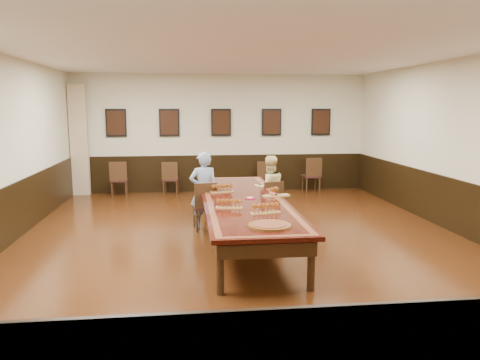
{
  "coord_description": "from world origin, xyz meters",
  "views": [
    {
      "loc": [
        -0.98,
        -7.87,
        2.32
      ],
      "look_at": [
        0.0,
        0.5,
        1.0
      ],
      "focal_mm": 35.0,
      "sensor_mm": 36.0,
      "label": 1
    }
  ],
  "objects": [
    {
      "name": "posters",
      "position": [
        0.0,
        4.94,
        1.9
      ],
      "size": [
        6.14,
        0.04,
        0.74
      ],
      "color": "black",
      "rests_on": "wall_back"
    },
    {
      "name": "flight_d",
      "position": [
        0.18,
        -1.18,
        0.83
      ],
      "size": [
        0.46,
        0.23,
        0.17
      ],
      "color": "#A48244",
      "rests_on": "conference_table"
    },
    {
      "name": "pink_phone",
      "position": [
        0.6,
        0.39,
        0.76
      ],
      "size": [
        0.15,
        0.17,
        0.01
      ],
      "primitive_type": "cube",
      "rotation": [
        0.0,
        0.0,
        0.64
      ],
      "color": "#D04576",
      "rests_on": "conference_table"
    },
    {
      "name": "wall_back",
      "position": [
        0.0,
        5.01,
        1.6
      ],
      "size": [
        8.0,
        0.02,
        3.2
      ],
      "primitive_type": "cube",
      "color": "beige",
      "rests_on": "floor"
    },
    {
      "name": "spare_chair_c",
      "position": [
        1.17,
        4.7,
        0.43
      ],
      "size": [
        0.46,
        0.49,
        0.86
      ],
      "primitive_type": null,
      "rotation": [
        0.0,
        0.0,
        2.99
      ],
      "color": "black",
      "rests_on": "floor"
    },
    {
      "name": "chair_woman",
      "position": [
        0.7,
        1.2,
        0.43
      ],
      "size": [
        0.47,
        0.5,
        0.87
      ],
      "primitive_type": null,
      "rotation": [
        0.0,
        0.0,
        3.3
      ],
      "color": "black",
      "rests_on": "floor"
    },
    {
      "name": "curtain",
      "position": [
        -3.75,
        4.82,
        1.45
      ],
      "size": [
        0.45,
        0.18,
        2.9
      ],
      "primitive_type": "cube",
      "color": "tan",
      "rests_on": "floor"
    },
    {
      "name": "floor",
      "position": [
        0.0,
        0.0,
        -0.01
      ],
      "size": [
        8.0,
        10.0,
        0.02
      ],
      "primitive_type": "cube",
      "color": "black",
      "rests_on": "ground"
    },
    {
      "name": "person_woman",
      "position": [
        0.69,
        1.29,
        0.68
      ],
      "size": [
        0.75,
        0.63,
        1.36
      ],
      "primitive_type": "imported",
      "rotation": [
        0.0,
        0.0,
        3.3
      ],
      "color": "#F6E39A",
      "rests_on": "floor"
    },
    {
      "name": "red_plate_grp",
      "position": [
        0.11,
        -0.02,
        0.76
      ],
      "size": [
        0.19,
        0.19,
        0.02
      ],
      "color": "red",
      "rests_on": "conference_table"
    },
    {
      "name": "spare_chair_a",
      "position": [
        -2.71,
        4.46,
        0.46
      ],
      "size": [
        0.45,
        0.49,
        0.93
      ],
      "primitive_type": null,
      "rotation": [
        0.0,
        0.0,
        3.17
      ],
      "color": "black",
      "rests_on": "floor"
    },
    {
      "name": "wainscoting",
      "position": [
        0.0,
        0.0,
        0.5
      ],
      "size": [
        8.0,
        10.0,
        1.0
      ],
      "color": "black",
      "rests_on": "floor"
    },
    {
      "name": "flight_c",
      "position": [
        -0.32,
        -0.75,
        0.82
      ],
      "size": [
        0.43,
        0.21,
        0.15
      ],
      "color": "#A48244",
      "rests_on": "conference_table"
    },
    {
      "name": "flight_a",
      "position": [
        -0.32,
        0.63,
        0.83
      ],
      "size": [
        0.46,
        0.24,
        0.16
      ],
      "color": "#A48244",
      "rests_on": "conference_table"
    },
    {
      "name": "conference_table",
      "position": [
        0.0,
        0.0,
        0.61
      ],
      "size": [
        1.4,
        5.0,
        0.76
      ],
      "color": "black",
      "rests_on": "floor"
    },
    {
      "name": "ceiling",
      "position": [
        0.0,
        0.0,
        3.21
      ],
      "size": [
        8.0,
        10.0,
        0.02
      ],
      "primitive_type": "cube",
      "color": "white",
      "rests_on": "floor"
    },
    {
      "name": "spare_chair_b",
      "position": [
        -1.38,
        4.54,
        0.45
      ],
      "size": [
        0.47,
        0.5,
        0.89
      ],
      "primitive_type": null,
      "rotation": [
        0.0,
        0.0,
        3.03
      ],
      "color": "black",
      "rests_on": "floor"
    },
    {
      "name": "spare_chair_d",
      "position": [
        2.44,
        4.49,
        0.48
      ],
      "size": [
        0.48,
        0.51,
        0.96
      ],
      "primitive_type": null,
      "rotation": [
        0.0,
        0.0,
        3.2
      ],
      "color": "black",
      "rests_on": "floor"
    },
    {
      "name": "carved_platter",
      "position": [
        0.1,
        -1.95,
        0.77
      ],
      "size": [
        0.59,
        0.59,
        0.05
      ],
      "color": "#522D10",
      "rests_on": "conference_table"
    },
    {
      "name": "flight_b",
      "position": [
        0.59,
        0.12,
        0.83
      ],
      "size": [
        0.5,
        0.25,
        0.18
      ],
      "color": "#A48244",
      "rests_on": "conference_table"
    },
    {
      "name": "wall_right",
      "position": [
        4.01,
        0.0,
        1.6
      ],
      "size": [
        0.02,
        10.0,
        3.2
      ],
      "primitive_type": "cube",
      "color": "beige",
      "rests_on": "floor"
    },
    {
      "name": "person_man",
      "position": [
        -0.65,
        0.95,
        0.74
      ],
      "size": [
        0.58,
        0.42,
        1.48
      ],
      "primitive_type": "imported",
      "rotation": [
        0.0,
        0.0,
        3.26
      ],
      "color": "#4672AF",
      "rests_on": "floor"
    },
    {
      "name": "chair_man",
      "position": [
        -0.64,
        0.86,
        0.46
      ],
      "size": [
        0.49,
        0.52,
        0.93
      ],
      "primitive_type": null,
      "rotation": [
        0.0,
        0.0,
        3.26
      ],
      "color": "black",
      "rests_on": "floor"
    },
    {
      "name": "wall_front",
      "position": [
        0.0,
        -5.01,
        1.6
      ],
      "size": [
        8.0,
        0.02,
        3.2
      ],
      "primitive_type": "cube",
      "color": "beige",
      "rests_on": "floor"
    }
  ]
}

